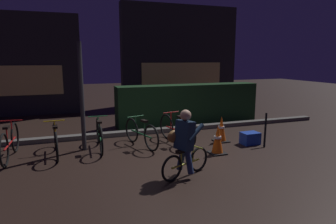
% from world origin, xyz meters
% --- Properties ---
extents(ground_plane, '(40.00, 40.00, 0.00)m').
position_xyz_m(ground_plane, '(0.00, 0.00, 0.00)').
color(ground_plane, black).
extents(sidewalk_curb, '(12.00, 0.24, 0.12)m').
position_xyz_m(sidewalk_curb, '(0.00, 2.20, 0.06)').
color(sidewalk_curb, '#56544F').
rests_on(sidewalk_curb, ground).
extents(hedge_row, '(4.80, 0.70, 1.29)m').
position_xyz_m(hedge_row, '(1.80, 3.10, 0.65)').
color(hedge_row, '#19381C').
rests_on(hedge_row, ground).
extents(storefront_left, '(4.68, 0.54, 3.82)m').
position_xyz_m(storefront_left, '(-3.75, 6.50, 1.90)').
color(storefront_left, '#262328').
rests_on(storefront_left, ground).
extents(storefront_right, '(5.56, 0.54, 4.54)m').
position_xyz_m(storefront_right, '(3.14, 7.20, 2.26)').
color(storefront_right, '#262328').
rests_on(storefront_right, ground).
extents(street_post, '(0.10, 0.10, 2.52)m').
position_xyz_m(street_post, '(-1.69, 1.20, 1.26)').
color(street_post, '#2D2D33').
rests_on(street_post, ground).
extents(parked_bike_leftmost, '(0.46, 1.74, 0.80)m').
position_xyz_m(parked_bike_leftmost, '(-3.23, 1.06, 0.36)').
color(parked_bike_leftmost, black).
rests_on(parked_bike_leftmost, ground).
extents(parked_bike_left_mid, '(0.46, 1.61, 0.74)m').
position_xyz_m(parked_bike_left_mid, '(-2.31, 1.00, 0.34)').
color(parked_bike_left_mid, black).
rests_on(parked_bike_left_mid, ground).
extents(parked_bike_center_left, '(0.46, 1.65, 0.76)m').
position_xyz_m(parked_bike_center_left, '(-1.34, 1.13, 0.34)').
color(parked_bike_center_left, black).
rests_on(parked_bike_center_left, ground).
extents(parked_bike_center_right, '(0.54, 1.52, 0.72)m').
position_xyz_m(parked_bike_center_right, '(-0.35, 1.02, 0.33)').
color(parked_bike_center_right, black).
rests_on(parked_bike_center_right, ground).
extents(parked_bike_right_mid, '(0.47, 1.64, 0.77)m').
position_xyz_m(parked_bike_right_mid, '(0.58, 1.01, 0.35)').
color(parked_bike_right_mid, black).
rests_on(parked_bike_right_mid, ground).
extents(traffic_cone_near, '(0.36, 0.36, 0.67)m').
position_xyz_m(traffic_cone_near, '(1.15, -0.10, 0.32)').
color(traffic_cone_near, black).
rests_on(traffic_cone_near, ground).
extents(traffic_cone_far, '(0.36, 0.36, 0.67)m').
position_xyz_m(traffic_cone_far, '(1.72, 0.74, 0.33)').
color(traffic_cone_far, black).
rests_on(traffic_cone_far, ground).
extents(blue_crate, '(0.45, 0.33, 0.30)m').
position_xyz_m(blue_crate, '(2.30, 0.30, 0.15)').
color(blue_crate, '#193DB7').
rests_on(blue_crate, ground).
extents(cyclist, '(1.11, 0.55, 1.25)m').
position_xyz_m(cyclist, '(-0.08, -1.05, 0.63)').
color(cyclist, black).
rests_on(cyclist, ground).
extents(closed_umbrella, '(0.27, 0.32, 0.81)m').
position_xyz_m(closed_umbrella, '(2.55, 0.05, 0.40)').
color(closed_umbrella, black).
rests_on(closed_umbrella, ground).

